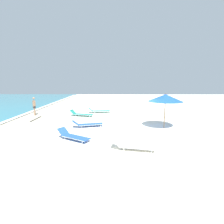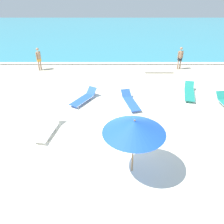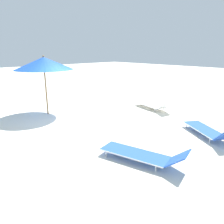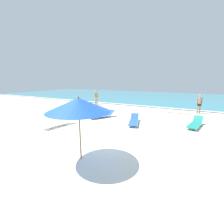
% 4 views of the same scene
% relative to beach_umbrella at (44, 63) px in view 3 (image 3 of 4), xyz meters
% --- Properties ---
extents(ground_plane, '(60.00, 60.00, 0.16)m').
position_rel_beach_umbrella_xyz_m(ground_plane, '(-0.54, 2.18, -2.23)').
color(ground_plane, silver).
extents(beach_umbrella, '(2.38, 2.38, 2.48)m').
position_rel_beach_umbrella_xyz_m(beach_umbrella, '(0.00, 0.00, 0.00)').
color(beach_umbrella, olive).
rests_on(beach_umbrella, ground_plane).
extents(sun_lounger_near_water_left, '(1.61, 2.10, 0.57)m').
position_rel_beach_umbrella_xyz_m(sun_lounger_near_water_left, '(-2.53, 5.91, -1.94)').
color(sun_lounger_near_water_left, blue).
rests_on(sun_lounger_near_water_left, ground_plane).
extents(sun_lounger_near_water_right, '(1.01, 2.18, 0.53)m').
position_rel_beach_umbrella_xyz_m(sun_lounger_near_water_right, '(-3.98, 2.65, -1.94)').
color(sun_lounger_near_water_right, white).
rests_on(sun_lounger_near_water_right, ground_plane).
extents(sun_lounger_mid_beach_solo, '(1.14, 2.28, 0.53)m').
position_rel_beach_umbrella_xyz_m(sun_lounger_mid_beach_solo, '(0.28, 5.50, -1.94)').
color(sun_lounger_mid_beach_solo, blue).
rests_on(sun_lounger_mid_beach_solo, ground_plane).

